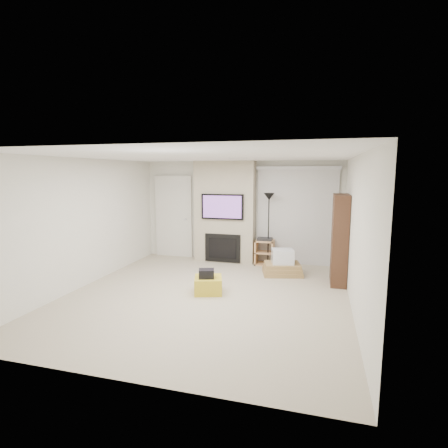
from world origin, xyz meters
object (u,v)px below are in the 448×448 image
(av_stand, at_px, (265,251))
(box_stack, at_px, (282,265))
(floor_lamp, at_px, (269,209))
(ottoman, at_px, (208,285))
(bookshelf, at_px, (340,239))

(av_stand, distance_m, box_stack, 0.90)
(floor_lamp, height_order, box_stack, floor_lamp)
(floor_lamp, bearing_deg, ottoman, -109.44)
(av_stand, xyz_separation_m, box_stack, (0.51, -0.73, -0.13))
(ottoman, height_order, av_stand, av_stand)
(av_stand, height_order, box_stack, av_stand)
(bookshelf, bearing_deg, floor_lamp, 148.21)
(floor_lamp, relative_size, box_stack, 1.82)
(av_stand, xyz_separation_m, bookshelf, (1.66, -1.03, 0.55))
(floor_lamp, height_order, av_stand, floor_lamp)
(floor_lamp, relative_size, bookshelf, 0.97)
(ottoman, relative_size, av_stand, 0.76)
(ottoman, bearing_deg, box_stack, 52.35)
(ottoman, bearing_deg, floor_lamp, 70.56)
(box_stack, bearing_deg, bookshelf, -14.60)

